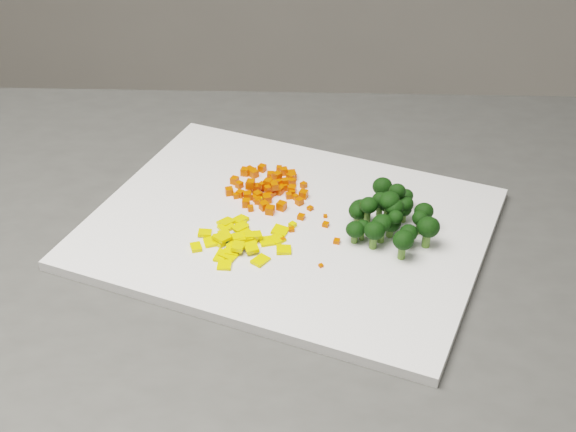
% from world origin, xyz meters
% --- Properties ---
extents(cutting_board, '(0.47, 0.39, 0.01)m').
position_xyz_m(cutting_board, '(0.24, 0.20, 0.91)').
color(cutting_board, white).
rests_on(cutting_board, counter_block).
extents(carrot_pile, '(0.09, 0.09, 0.03)m').
position_xyz_m(carrot_pile, '(0.20, 0.25, 0.92)').
color(carrot_pile, '#EB3C02').
rests_on(carrot_pile, cutting_board).
extents(pepper_pile, '(0.11, 0.11, 0.02)m').
position_xyz_m(pepper_pile, '(0.20, 0.15, 0.92)').
color(pepper_pile, yellow).
rests_on(pepper_pile, cutting_board).
extents(broccoli_pile, '(0.11, 0.11, 0.05)m').
position_xyz_m(broccoli_pile, '(0.34, 0.21, 0.94)').
color(broccoli_pile, black).
rests_on(broccoli_pile, cutting_board).
extents(carrot_cube_0, '(0.01, 0.01, 0.01)m').
position_xyz_m(carrot_cube_0, '(0.18, 0.29, 0.92)').
color(carrot_cube_0, '#EB3C02').
rests_on(carrot_cube_0, carrot_pile).
extents(carrot_cube_1, '(0.01, 0.01, 0.01)m').
position_xyz_m(carrot_cube_1, '(0.21, 0.26, 0.92)').
color(carrot_cube_1, '#EB3C02').
rests_on(carrot_cube_1, carrot_pile).
extents(carrot_cube_2, '(0.01, 0.01, 0.01)m').
position_xyz_m(carrot_cube_2, '(0.20, 0.25, 0.92)').
color(carrot_cube_2, '#EB3C02').
rests_on(carrot_cube_2, carrot_pile).
extents(carrot_cube_3, '(0.01, 0.01, 0.01)m').
position_xyz_m(carrot_cube_3, '(0.21, 0.26, 0.92)').
color(carrot_cube_3, '#EB3C02').
rests_on(carrot_cube_3, carrot_pile).
extents(carrot_cube_4, '(0.01, 0.01, 0.01)m').
position_xyz_m(carrot_cube_4, '(0.20, 0.24, 0.92)').
color(carrot_cube_4, '#EB3C02').
rests_on(carrot_cube_4, carrot_pile).
extents(carrot_cube_5, '(0.01, 0.01, 0.01)m').
position_xyz_m(carrot_cube_5, '(0.24, 0.27, 0.91)').
color(carrot_cube_5, '#EB3C02').
rests_on(carrot_cube_5, carrot_pile).
extents(carrot_cube_6, '(0.01, 0.01, 0.01)m').
position_xyz_m(carrot_cube_6, '(0.19, 0.25, 0.92)').
color(carrot_cube_6, '#EB3C02').
rests_on(carrot_cube_6, carrot_pile).
extents(carrot_cube_7, '(0.01, 0.01, 0.01)m').
position_xyz_m(carrot_cube_7, '(0.20, 0.22, 0.92)').
color(carrot_cube_7, '#EB3C02').
rests_on(carrot_cube_7, carrot_pile).
extents(carrot_cube_8, '(0.01, 0.01, 0.01)m').
position_xyz_m(carrot_cube_8, '(0.20, 0.25, 0.91)').
color(carrot_cube_8, '#EB3C02').
rests_on(carrot_cube_8, carrot_pile).
extents(carrot_cube_9, '(0.01, 0.01, 0.01)m').
position_xyz_m(carrot_cube_9, '(0.20, 0.23, 0.92)').
color(carrot_cube_9, '#EB3C02').
rests_on(carrot_cube_9, carrot_pile).
extents(carrot_cube_10, '(0.01, 0.01, 0.01)m').
position_xyz_m(carrot_cube_10, '(0.19, 0.21, 0.91)').
color(carrot_cube_10, '#EB3C02').
rests_on(carrot_cube_10, carrot_pile).
extents(carrot_cube_11, '(0.01, 0.01, 0.01)m').
position_xyz_m(carrot_cube_11, '(0.22, 0.27, 0.92)').
color(carrot_cube_11, '#EB3C02').
rests_on(carrot_cube_11, carrot_pile).
extents(carrot_cube_12, '(0.01, 0.01, 0.01)m').
position_xyz_m(carrot_cube_12, '(0.24, 0.25, 0.91)').
color(carrot_cube_12, '#EB3C02').
rests_on(carrot_cube_12, carrot_pile).
extents(carrot_cube_13, '(0.01, 0.01, 0.01)m').
position_xyz_m(carrot_cube_13, '(0.20, 0.24, 0.92)').
color(carrot_cube_13, '#EB3C02').
rests_on(carrot_cube_13, carrot_pile).
extents(carrot_cube_14, '(0.01, 0.01, 0.01)m').
position_xyz_m(carrot_cube_14, '(0.22, 0.28, 0.92)').
color(carrot_cube_14, '#EB3C02').
rests_on(carrot_cube_14, carrot_pile).
extents(carrot_cube_15, '(0.01, 0.01, 0.01)m').
position_xyz_m(carrot_cube_15, '(0.22, 0.22, 0.92)').
color(carrot_cube_15, '#EB3C02').
rests_on(carrot_cube_15, carrot_pile).
extents(carrot_cube_16, '(0.01, 0.01, 0.01)m').
position_xyz_m(carrot_cube_16, '(0.20, 0.27, 0.92)').
color(carrot_cube_16, '#EB3C02').
rests_on(carrot_cube_16, carrot_pile).
extents(carrot_cube_17, '(0.01, 0.01, 0.01)m').
position_xyz_m(carrot_cube_17, '(0.17, 0.28, 0.92)').
color(carrot_cube_17, '#EB3C02').
rests_on(carrot_cube_17, carrot_pile).
extents(carrot_cube_18, '(0.01, 0.01, 0.01)m').
position_xyz_m(carrot_cube_18, '(0.19, 0.25, 0.92)').
color(carrot_cube_18, '#EB3C02').
rests_on(carrot_cube_18, carrot_pile).
extents(carrot_cube_19, '(0.01, 0.01, 0.01)m').
position_xyz_m(carrot_cube_19, '(0.20, 0.25, 0.92)').
color(carrot_cube_19, '#EB3C02').
rests_on(carrot_cube_19, carrot_pile).
extents(carrot_cube_20, '(0.01, 0.01, 0.01)m').
position_xyz_m(carrot_cube_20, '(0.22, 0.29, 0.92)').
color(carrot_cube_20, '#EB3C02').
rests_on(carrot_cube_20, carrot_pile).
extents(carrot_cube_21, '(0.01, 0.01, 0.01)m').
position_xyz_m(carrot_cube_21, '(0.19, 0.28, 0.92)').
color(carrot_cube_21, '#EB3C02').
rests_on(carrot_cube_21, carrot_pile).
extents(carrot_cube_22, '(0.01, 0.01, 0.01)m').
position_xyz_m(carrot_cube_22, '(0.16, 0.28, 0.92)').
color(carrot_cube_22, '#EB3C02').
rests_on(carrot_cube_22, carrot_pile).
extents(carrot_cube_23, '(0.01, 0.01, 0.01)m').
position_xyz_m(carrot_cube_23, '(0.23, 0.25, 0.91)').
color(carrot_cube_23, '#EB3C02').
rests_on(carrot_cube_23, carrot_pile).
extents(carrot_cube_24, '(0.01, 0.01, 0.01)m').
position_xyz_m(carrot_cube_24, '(0.24, 0.24, 0.92)').
color(carrot_cube_24, '#EB3C02').
rests_on(carrot_cube_24, carrot_pile).
extents(carrot_cube_25, '(0.01, 0.01, 0.01)m').
position_xyz_m(carrot_cube_25, '(0.24, 0.25, 0.92)').
color(carrot_cube_25, '#EB3C02').
rests_on(carrot_cube_25, carrot_pile).
extents(carrot_cube_26, '(0.01, 0.01, 0.01)m').
position_xyz_m(carrot_cube_26, '(0.18, 0.25, 0.92)').
color(carrot_cube_26, '#EB3C02').
rests_on(carrot_cube_26, carrot_pile).
extents(carrot_cube_27, '(0.01, 0.01, 0.01)m').
position_xyz_m(carrot_cube_27, '(0.20, 0.25, 0.92)').
color(carrot_cube_27, '#EB3C02').
rests_on(carrot_cube_27, carrot_pile).
extents(carrot_cube_28, '(0.01, 0.01, 0.01)m').
position_xyz_m(carrot_cube_28, '(0.20, 0.25, 0.92)').
color(carrot_cube_28, '#EB3C02').
rests_on(carrot_cube_28, carrot_pile).
extents(carrot_cube_29, '(0.01, 0.01, 0.01)m').
position_xyz_m(carrot_cube_29, '(0.23, 0.24, 0.91)').
color(carrot_cube_29, '#EB3C02').
rests_on(carrot_cube_29, carrot_pile).
extents(carrot_cube_30, '(0.01, 0.01, 0.01)m').
position_xyz_m(carrot_cube_30, '(0.17, 0.23, 0.92)').
color(carrot_cube_30, '#EB3C02').
rests_on(carrot_cube_30, carrot_pile).
extents(carrot_cube_31, '(0.01, 0.01, 0.01)m').
position_xyz_m(carrot_cube_31, '(0.20, 0.27, 0.91)').
color(carrot_cube_31, '#EB3C02').
rests_on(carrot_cube_31, carrot_pile).
extents(carrot_cube_32, '(0.01, 0.01, 0.01)m').
position_xyz_m(carrot_cube_32, '(0.20, 0.27, 0.92)').
color(carrot_cube_32, '#EB3C02').
rests_on(carrot_cube_32, carrot_pile).
extents(carrot_cube_33, '(0.01, 0.01, 0.01)m').
position_xyz_m(carrot_cube_33, '(0.20, 0.23, 0.92)').
color(carrot_cube_33, '#EB3C02').
rests_on(carrot_cube_33, carrot_pile).
extents(carrot_cube_34, '(0.01, 0.01, 0.01)m').
position_xyz_m(carrot_cube_34, '(0.16, 0.23, 0.91)').
color(carrot_cube_34, '#EB3C02').
rests_on(carrot_cube_34, carrot_pile).
extents(carrot_cube_35, '(0.01, 0.01, 0.01)m').
position_xyz_m(carrot_cube_35, '(0.18, 0.24, 0.92)').
color(carrot_cube_35, '#EB3C02').
rests_on(carrot_cube_35, carrot_pile).
extents(carrot_cube_36, '(0.01, 0.01, 0.01)m').
position_xyz_m(carrot_cube_36, '(0.20, 0.30, 0.91)').
color(carrot_cube_36, '#EB3C02').
rests_on(carrot_cube_36, carrot_pile).
extents(carrot_cube_37, '(0.01, 0.01, 0.01)m').
position_xyz_m(carrot_cube_37, '(0.16, 0.25, 0.92)').
color(carrot_cube_37, '#EB3C02').
rests_on(carrot_cube_37, carrot_pile).
extents(carrot_cube_38, '(0.01, 0.01, 0.01)m').
position_xyz_m(carrot_cube_38, '(0.18, 0.22, 0.92)').
color(carrot_cube_38, '#EB3C02').
rests_on(carrot_cube_38, carrot_pile).
extents(carrot_cube_39, '(0.01, 0.01, 0.01)m').
position_xyz_m(carrot_cube_39, '(0.20, 0.29, 0.92)').
color(carrot_cube_39, '#EB3C02').
rests_on(carrot_cube_39, carrot_pile).
extents(carrot_cube_40, '(0.01, 0.01, 0.01)m').
position_xyz_m(carrot_cube_40, '(0.17, 0.29, 0.91)').
color(carrot_cube_40, '#EB3C02').
rests_on(carrot_cube_40, carrot_pile).
extents(carrot_cube_41, '(0.01, 0.01, 0.01)m').
position_xyz_m(carrot_cube_41, '(0.21, 0.25, 0.92)').
color(carrot_cube_41, '#EB3C02').
rests_on(carrot_cube_41, carrot_pile).
extents(carrot_cube_42, '(0.01, 0.01, 0.01)m').
position_xyz_m(carrot_cube_42, '(0.15, 0.23, 0.92)').
color(carrot_cube_42, '#EB3C02').
rests_on(carrot_cube_42, carrot_pile).
extents(carrot_cube_43, '(0.01, 0.01, 0.01)m').
position_xyz_m(carrot_cube_43, '(0.22, 0.28, 0.91)').
color(carrot_cube_43, '#EB3C02').
rests_on(carrot_cube_43, carrot_pile).
extents(carrot_cube_44, '(0.01, 0.01, 0.01)m').
position_xyz_m(carrot_cube_44, '(0.20, 0.28, 0.91)').
color(carrot_cube_44, '#EB3C02').
rests_on(carrot_cube_44, carrot_pile).
extents(carrot_cube_45, '(0.01, 0.01, 0.01)m').
position_xyz_m(carrot_cube_45, '(0.22, 0.26, 0.92)').
color(carrot_cube_45, '#EB3C02').
rests_on(carrot_cube_45, carrot_pile).
extents(carrot_cube_46, '(0.01, 0.01, 0.01)m').
position_xyz_m(carrot_cube_46, '(0.21, 0.26, 0.92)').
color(carrot_cube_46, '#EB3C02').
rests_on(carrot_cube_46, carrot_pile).
extents(carrot_cube_47, '(0.01, 0.01, 0.01)m').
position_xyz_m(carrot_cube_47, '(0.18, 0.23, 0.92)').
color(carrot_cube_47, '#EB3C02').
rests_on(carrot_cube_47, carrot_pile).
extents(carrot_cube_48, '(0.01, 0.01, 0.01)m').
position_xyz_m(carrot_cube_48, '(0.19, 0.23, 0.91)').
color(carrot_cube_48, '#EB3C02').
rests_on(carrot_cube_48, carrot_pile).
extents(carrot_cube_49, '(0.01, 0.01, 0.01)m').
position_xyz_m(carrot_cube_49, '(0.19, 0.23, 0.91)').
color(carrot_cube_49, '#EB3C02').
rests_on(carrot_cube_49, carrot_pile).
extents(carrot_cube_50, '(0.01, 0.01, 0.01)m').
position_xyz_m(carrot_cube_50, '(0.19, 0.23, 0.92)').
color(carrot_cube_50, '#EB3C02').
rests_on(carrot_cube_50, carrot_pile).
extents(carrot_cube_51, '(0.01, 0.01, 0.01)m').
position_xyz_m(carrot_cube_51, '(0.22, 0.24, 0.91)').
color(carrot_cube_51, '#EB3C02').
rests_on(carrot_cube_51, carrot_pile).
extents(carrot_cube_52, '(0.01, 0.01, 0.01)m').
position_xyz_m(carrot_cube_52, '(0.19, 0.22, 0.91)').
color(carrot_cube_52, '#EB3C02').
rests_on(carrot_cube_52, carrot_pile).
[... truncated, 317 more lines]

